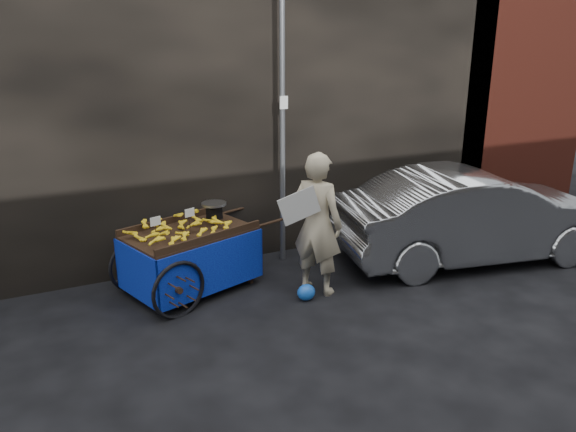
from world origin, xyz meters
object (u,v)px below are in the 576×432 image
banana_cart (186,238)px  parked_car (475,216)px  plastic_bag (306,292)px  vendor (317,224)px

banana_cart → parked_car: (4.27, -0.77, -0.05)m
banana_cart → plastic_bag: (1.30, -0.95, -0.64)m
vendor → plastic_bag: (-0.25, -0.20, -0.85)m
banana_cart → vendor: vendor is taller
vendor → plastic_bag: bearing=93.8°
banana_cart → plastic_bag: bearing=-54.4°
banana_cart → vendor: 1.74m
banana_cart → vendor: size_ratio=1.27×
vendor → plastic_bag: size_ratio=7.80×
banana_cart → parked_car: parked_car is taller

